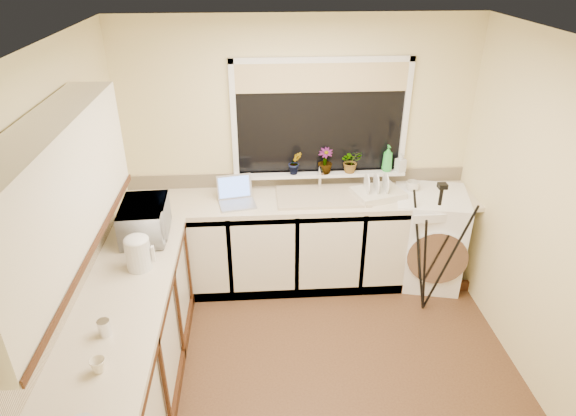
{
  "coord_description": "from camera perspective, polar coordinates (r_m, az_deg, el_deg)",
  "views": [
    {
      "loc": [
        -0.38,
        -2.79,
        2.93
      ],
      "look_at": [
        -0.16,
        0.55,
        1.15
      ],
      "focal_mm": 30.88,
      "sensor_mm": 36.0,
      "label": 1
    }
  ],
  "objects": [
    {
      "name": "plant_d",
      "position": [
        4.65,
        7.26,
        5.37
      ],
      "size": [
        0.21,
        0.19,
        0.22
      ],
      "primitive_type": "imported",
      "rotation": [
        0.0,
        0.0,
        0.11
      ],
      "color": "#999999",
      "rests_on": "windowsill"
    },
    {
      "name": "worktop_left",
      "position": [
        3.35,
        -19.26,
        -11.58
      ],
      "size": [
        0.6,
        2.4,
        0.04
      ],
      "primitive_type": "cube",
      "color": "beige",
      "rests_on": "base_cabinet_left"
    },
    {
      "name": "splashback_back",
      "position": [
        4.72,
        1.11,
        3.47
      ],
      "size": [
        3.2,
        0.02,
        0.14
      ],
      "primitive_type": "cube",
      "color": "beige",
      "rests_on": "wall_back"
    },
    {
      "name": "base_cabinet_back",
      "position": [
        4.71,
        -2.6,
        -4.1
      ],
      "size": [
        2.55,
        0.6,
        0.86
      ],
      "primitive_type": "cube",
      "color": "silver",
      "rests_on": "floor"
    },
    {
      "name": "dish_rack",
      "position": [
        4.58,
        10.29,
        1.65
      ],
      "size": [
        0.5,
        0.43,
        0.06
      ],
      "primitive_type": "cube",
      "rotation": [
        0.0,
        0.0,
        0.28
      ],
      "color": "beige",
      "rests_on": "worktop_back"
    },
    {
      "name": "plant_b",
      "position": [
        4.57,
        0.83,
        5.24
      ],
      "size": [
        0.13,
        0.11,
        0.22
      ],
      "primitive_type": "imported",
      "rotation": [
        0.0,
        0.0,
        0.11
      ],
      "color": "#999999",
      "rests_on": "windowsill"
    },
    {
      "name": "steel_jar",
      "position": [
        3.17,
        -20.41,
        -12.8
      ],
      "size": [
        0.07,
        0.07,
        0.1
      ],
      "primitive_type": "cylinder",
      "color": "silver",
      "rests_on": "worktop_left"
    },
    {
      "name": "microwave",
      "position": [
        4.01,
        -16.14,
        -1.38
      ],
      "size": [
        0.36,
        0.52,
        0.28
      ],
      "primitive_type": "imported",
      "rotation": [
        0.0,
        0.0,
        1.62
      ],
      "color": "white",
      "rests_on": "worktop_left"
    },
    {
      "name": "cup_back",
      "position": [
        4.75,
        14.14,
        2.44
      ],
      "size": [
        0.15,
        0.15,
        0.1
      ],
      "primitive_type": "imported",
      "rotation": [
        0.0,
        0.0,
        -0.25
      ],
      "color": "silver",
      "rests_on": "worktop_back"
    },
    {
      "name": "ceiling",
      "position": [
        2.86,
        4.07,
        18.25
      ],
      "size": [
        3.2,
        3.2,
        0.0
      ],
      "primitive_type": "plane",
      "rotation": [
        3.14,
        0.0,
        0.0
      ],
      "color": "white",
      "rests_on": "ground"
    },
    {
      "name": "washing_machine",
      "position": [
        4.93,
        15.61,
        -3.29
      ],
      "size": [
        0.77,
        0.75,
        0.91
      ],
      "primitive_type": "cube",
      "rotation": [
        0.0,
        0.0,
        -0.22
      ],
      "color": "white",
      "rests_on": "floor"
    },
    {
      "name": "sink",
      "position": [
        4.51,
        3.95,
        1.36
      ],
      "size": [
        0.82,
        0.46,
        0.03
      ],
      "primitive_type": "cube",
      "color": "tan",
      "rests_on": "worktop_back"
    },
    {
      "name": "floor",
      "position": [
        4.07,
        2.86,
        -18.17
      ],
      "size": [
        3.2,
        3.2,
        0.0
      ],
      "primitive_type": "plane",
      "color": "brown",
      "rests_on": "ground"
    },
    {
      "name": "wall_right",
      "position": [
        3.83,
        27.9,
        -2.03
      ],
      "size": [
        0.0,
        3.0,
        3.0
      ],
      "primitive_type": "plane",
      "rotation": [
        1.57,
        0.0,
        -1.57
      ],
      "color": "beige",
      "rests_on": "ground"
    },
    {
      "name": "plant_c",
      "position": [
        4.6,
        4.29,
        5.43
      ],
      "size": [
        0.16,
        0.16,
        0.24
      ],
      "primitive_type": "imported",
      "rotation": [
        0.0,
        0.0,
        -0.18
      ],
      "color": "#999999",
      "rests_on": "windowsill"
    },
    {
      "name": "soap_bottle_green",
      "position": [
        4.73,
        11.4,
        5.64
      ],
      "size": [
        0.11,
        0.11,
        0.25
      ],
      "primitive_type": "imported",
      "rotation": [
        0.0,
        0.0,
        0.09
      ],
      "color": "green",
      "rests_on": "windowsill"
    },
    {
      "name": "laptop",
      "position": [
        4.42,
        -6.0,
        1.36
      ],
      "size": [
        0.36,
        0.34,
        0.23
      ],
      "rotation": [
        0.0,
        0.0,
        0.18
      ],
      "color": "#97989F",
      "rests_on": "worktop_back"
    },
    {
      "name": "wall_left",
      "position": [
        3.49,
        -23.78,
        -3.9
      ],
      "size": [
        0.0,
        3.0,
        3.0
      ],
      "primitive_type": "plane",
      "rotation": [
        1.57,
        0.0,
        1.57
      ],
      "color": "beige",
      "rests_on": "ground"
    },
    {
      "name": "splashback_left",
      "position": [
        3.3,
        -24.79,
        -8.11
      ],
      "size": [
        0.02,
        2.4,
        0.45
      ],
      "primitive_type": "cube",
      "color": "beige",
      "rests_on": "wall_left"
    },
    {
      "name": "soap_bottle_clear",
      "position": [
        4.76,
        12.85,
        5.16
      ],
      "size": [
        0.1,
        0.11,
        0.18
      ],
      "primitive_type": "imported",
      "rotation": [
        0.0,
        0.0,
        0.36
      ],
      "color": "#999999",
      "rests_on": "windowsill"
    },
    {
      "name": "window_blind",
      "position": [
        4.41,
        3.94,
        14.75
      ],
      "size": [
        1.5,
        0.02,
        0.25
      ],
      "primitive_type": "cube",
      "color": "tan",
      "rests_on": "wall_back"
    },
    {
      "name": "base_cabinet_left",
      "position": [
        3.65,
        -18.12,
        -17.07
      ],
      "size": [
        0.54,
        2.4,
        0.86
      ],
      "primitive_type": "cube",
      "color": "silver",
      "rests_on": "floor"
    },
    {
      "name": "cup_left",
      "position": [
        2.96,
        -21.01,
        -16.57
      ],
      "size": [
        0.1,
        0.1,
        0.08
      ],
      "primitive_type": "imported",
      "rotation": [
        0.0,
        0.0,
        0.21
      ],
      "color": "beige",
      "rests_on": "worktop_left"
    },
    {
      "name": "worktop_back",
      "position": [
        4.5,
        1.41,
        0.91
      ],
      "size": [
        3.2,
        0.6,
        0.04
      ],
      "primitive_type": "cube",
      "color": "beige",
      "rests_on": "base_cabinet_back"
    },
    {
      "name": "upper_cabinet",
      "position": [
        2.81,
        -25.63,
        1.31
      ],
      "size": [
        0.28,
        1.9,
        0.7
      ],
      "primitive_type": "cube",
      "color": "silver",
      "rests_on": "wall_left"
    },
    {
      "name": "faucet",
      "position": [
        4.62,
        3.7,
        3.54
      ],
      "size": [
        0.03,
        0.03,
        0.24
      ],
      "primitive_type": "cylinder",
      "color": "silver",
      "rests_on": "worktop_back"
    },
    {
      "name": "tripod",
      "position": [
        4.42,
        16.26,
        -4.67
      ],
      "size": [
        0.7,
        0.7,
        1.26
      ],
      "primitive_type": null,
      "rotation": [
        0.0,
        0.0,
        -0.12
      ],
      "color": "black",
      "rests_on": "floor"
    },
    {
      "name": "wall_back",
      "position": [
        4.63,
        1.13,
        6.4
      ],
      "size": [
        3.2,
        0.0,
        3.2
      ],
      "primitive_type": "plane",
      "rotation": [
        1.57,
        0.0,
        0.0
      ],
      "color": "beige",
      "rests_on": "ground"
    },
    {
      "name": "kettle",
      "position": [
        3.64,
        -16.86,
        -5.11
      ],
      "size": [
        0.18,
        0.18,
        0.23
      ],
      "primitive_type": "cylinder",
      "color": "silver",
      "rests_on": "worktop_left"
    },
    {
      "name": "windowsill",
      "position": [
        4.66,
        3.63,
        3.96
      ],
      "size": [
        1.6,
        0.14,
        0.03
      ],
      "primitive_type": "cube",
      "color": "white",
      "rests_on": "wall_back"
    },
    {
      "name": "window_glass",
      "position": [
        4.53,
        3.74,
        10.2
      ],
      "size": [
        1.5,
        0.02,
        1.0
      ],
      "primitive_type": "cube",
      "color": "black",
      "rests_on": "wall_back"
    }
  ]
}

